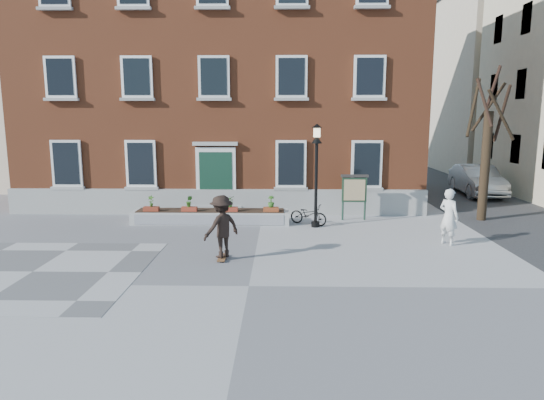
{
  "coord_description": "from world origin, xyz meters",
  "views": [
    {
      "loc": [
        0.82,
        -11.59,
        4.23
      ],
      "look_at": [
        0.5,
        4.0,
        1.5
      ],
      "focal_mm": 32.0,
      "sensor_mm": 36.0,
      "label": 1
    }
  ],
  "objects_px": {
    "bicycle": "(308,214)",
    "skateboarder": "(222,227)",
    "lamp_post": "(316,161)",
    "bystander": "(449,217)",
    "parked_car": "(477,180)",
    "notice_board": "(354,190)"
  },
  "relations": [
    {
      "from": "bicycle",
      "to": "notice_board",
      "type": "relative_size",
      "value": 0.82
    },
    {
      "from": "notice_board",
      "to": "skateboarder",
      "type": "bearing_deg",
      "value": -130.02
    },
    {
      "from": "notice_board",
      "to": "parked_car",
      "type": "bearing_deg",
      "value": 40.7
    },
    {
      "from": "skateboarder",
      "to": "bicycle",
      "type": "bearing_deg",
      "value": 59.25
    },
    {
      "from": "lamp_post",
      "to": "notice_board",
      "type": "distance_m",
      "value": 2.44
    },
    {
      "from": "lamp_post",
      "to": "skateboarder",
      "type": "xyz_separation_m",
      "value": [
        -3.07,
        -4.34,
        -1.54
      ]
    },
    {
      "from": "bystander",
      "to": "lamp_post",
      "type": "relative_size",
      "value": 0.48
    },
    {
      "from": "bicycle",
      "to": "parked_car",
      "type": "xyz_separation_m",
      "value": [
        9.42,
        7.35,
        0.41
      ]
    },
    {
      "from": "parked_car",
      "to": "skateboarder",
      "type": "relative_size",
      "value": 2.54
    },
    {
      "from": "parked_car",
      "to": "notice_board",
      "type": "bearing_deg",
      "value": -136.18
    },
    {
      "from": "lamp_post",
      "to": "skateboarder",
      "type": "relative_size",
      "value": 2.03
    },
    {
      "from": "notice_board",
      "to": "bicycle",
      "type": "bearing_deg",
      "value": -155.1
    },
    {
      "from": "lamp_post",
      "to": "skateboarder",
      "type": "bearing_deg",
      "value": -125.24
    },
    {
      "from": "bicycle",
      "to": "parked_car",
      "type": "relative_size",
      "value": 0.31
    },
    {
      "from": "bystander",
      "to": "parked_car",
      "type": "bearing_deg",
      "value": -62.41
    },
    {
      "from": "bicycle",
      "to": "bystander",
      "type": "height_order",
      "value": "bystander"
    },
    {
      "from": "parked_car",
      "to": "skateboarder",
      "type": "height_order",
      "value": "skateboarder"
    },
    {
      "from": "bicycle",
      "to": "skateboarder",
      "type": "xyz_separation_m",
      "value": [
        -2.81,
        -4.73,
        0.6
      ]
    },
    {
      "from": "parked_car",
      "to": "notice_board",
      "type": "relative_size",
      "value": 2.63
    },
    {
      "from": "bicycle",
      "to": "skateboarder",
      "type": "relative_size",
      "value": 0.79
    },
    {
      "from": "skateboarder",
      "to": "lamp_post",
      "type": "bearing_deg",
      "value": 54.76
    },
    {
      "from": "bystander",
      "to": "skateboarder",
      "type": "height_order",
      "value": "skateboarder"
    }
  ]
}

